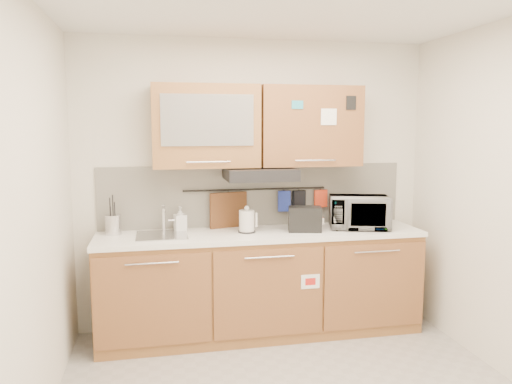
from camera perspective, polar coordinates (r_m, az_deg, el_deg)
name	(u,v)px	position (r m, az deg, el deg)	size (l,w,h in m)	color
wall_back	(254,184)	(4.58, -0.19, 0.88)	(3.20, 3.20, 0.00)	silver
wall_left	(28,221)	(3.09, -24.60, -3.08)	(3.00, 3.00, 0.00)	silver
base_cabinet	(261,289)	(4.48, 0.60, -11.01)	(2.80, 0.64, 0.88)	#9B6237
countertop	(261,234)	(4.35, 0.62, -4.83)	(2.82, 0.62, 0.04)	white
backsplash	(255,195)	(4.58, -0.16, -0.38)	(2.80, 0.02, 0.56)	silver
upper_cabinets	(258,126)	(4.37, 0.20, 7.53)	(1.82, 0.37, 0.70)	#9B6237
range_hood	(260,174)	(4.32, 0.46, 2.08)	(0.60, 0.46, 0.10)	black
sink	(162,235)	(4.27, -10.69, -4.87)	(0.42, 0.40, 0.26)	silver
utensil_rail	(255,189)	(4.54, -0.06, 0.31)	(0.02, 0.02, 1.30)	black
utensil_crock	(113,224)	(4.39, -16.00, -3.58)	(0.16, 0.16, 0.34)	silver
kettle	(247,222)	(4.31, -1.05, -3.43)	(0.17, 0.15, 0.23)	silver
toaster	(305,219)	(4.37, 5.61, -3.07)	(0.31, 0.23, 0.22)	black
microwave	(359,212)	(4.57, 11.71, -2.29)	(0.52, 0.35, 0.29)	#999999
soap_bottle	(180,219)	(4.40, -8.66, -3.05)	(0.10, 0.10, 0.22)	#999999
cutting_board	(229,216)	(4.52, -3.16, -2.79)	(0.35, 0.03, 0.44)	brown
oven_mitt	(284,201)	(4.60, 3.24, -1.05)	(0.11, 0.03, 0.19)	#21329B
dark_pouch	(299,201)	(4.64, 4.94, -1.04)	(0.12, 0.04, 0.20)	black
pot_holder	(321,199)	(4.70, 7.41, -0.75)	(0.13, 0.02, 0.16)	red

